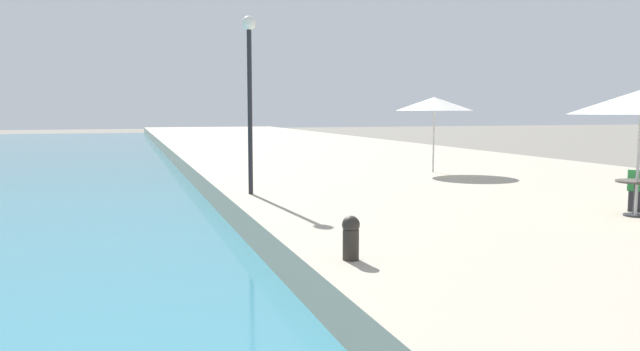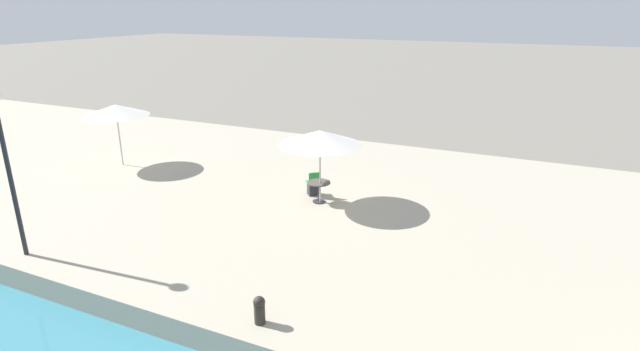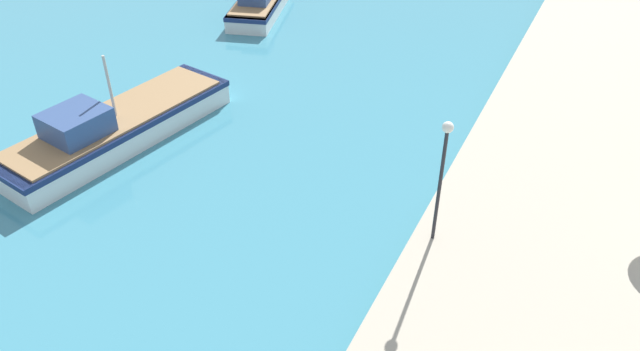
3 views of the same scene
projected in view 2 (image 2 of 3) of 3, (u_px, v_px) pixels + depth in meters
cafe_umbrella_pink at (320, 138)px, 16.66m from camera, size 2.83×2.83×2.59m
cafe_umbrella_white at (116, 110)px, 20.75m from camera, size 2.68×2.68×2.63m
cafe_table at (319, 188)px, 17.30m from camera, size 0.80×0.80×0.74m
cafe_chair_left at (313, 186)px, 18.02m from camera, size 0.59×0.59×0.91m
mooring_bollard at (259, 309)px, 10.72m from camera, size 0.26×0.26×0.65m
lamppost at (4, 147)px, 12.81m from camera, size 0.36×0.36×4.56m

